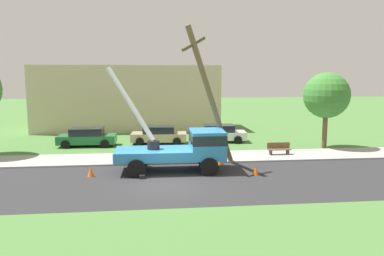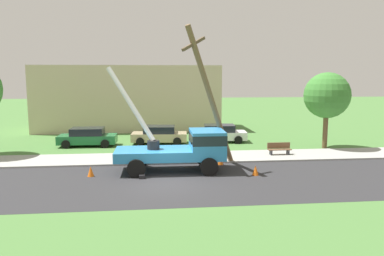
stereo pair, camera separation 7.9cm
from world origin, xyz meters
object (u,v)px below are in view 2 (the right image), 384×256
traffic_cone_ahead (255,170)px  parked_sedan_tan (159,135)px  traffic_cone_curbside (221,160)px  parked_sedan_green (88,137)px  park_bench (279,149)px  parked_sedan_white (219,133)px  leaning_utility_pole (210,97)px  utility_truck (185,147)px  traffic_cone_behind (91,171)px  roadside_tree_near (327,96)px

traffic_cone_ahead → parked_sedan_tan: parked_sedan_tan is taller
traffic_cone_curbside → traffic_cone_ahead: bearing=-61.1°
parked_sedan_green → park_bench: bearing=-20.3°
traffic_cone_ahead → parked_sedan_white: (-0.14, 10.54, 0.43)m
leaning_utility_pole → parked_sedan_tan: leaning_utility_pole is taller
utility_truck → traffic_cone_ahead: bearing=-20.6°
parked_sedan_tan → traffic_cone_behind: bearing=-112.2°
leaning_utility_pole → traffic_cone_behind: (-6.79, -1.40, -3.95)m
traffic_cone_ahead → traffic_cone_behind: size_ratio=1.00×
traffic_cone_ahead → roadside_tree_near: roadside_tree_near is taller
parked_sedan_tan → roadside_tree_near: 13.23m
traffic_cone_curbside → parked_sedan_white: size_ratio=0.12×
parked_sedan_green → roadside_tree_near: size_ratio=0.78×
traffic_cone_behind → roadside_tree_near: (16.33, 6.35, 3.69)m
leaning_utility_pole → parked_sedan_white: bearing=76.2°
traffic_cone_behind → parked_sedan_green: (-1.64, 9.11, 0.43)m
parked_sedan_tan → park_bench: parked_sedan_tan is taller
parked_sedan_green → roadside_tree_near: 18.47m
leaning_utility_pole → parked_sedan_green: leaning_utility_pole is taller
utility_truck → traffic_cone_ahead: (3.80, -1.42, -1.13)m
parked_sedan_green → parked_sedan_tan: same height
park_bench → roadside_tree_near: 6.03m
utility_truck → traffic_cone_ahead: 4.21m
parked_sedan_green → parked_sedan_white: (10.51, 0.72, 0.00)m
traffic_cone_behind → parked_sedan_tan: size_ratio=0.12×
parked_sedan_tan → utility_truck: bearing=-81.8°
park_bench → traffic_cone_behind: bearing=-161.3°
traffic_cone_ahead → roadside_tree_near: bearing=44.0°
parked_sedan_tan → parked_sedan_white: 4.95m
leaning_utility_pole → parked_sedan_tan: 9.38m
traffic_cone_behind → parked_sedan_white: 13.25m
traffic_cone_behind → parked_sedan_tan: (3.93, 9.61, 0.43)m
parked_sedan_tan → park_bench: bearing=-34.5°
parked_sedan_green → parked_sedan_white: size_ratio=0.98×
traffic_cone_curbside → parked_sedan_white: bearing=80.5°
utility_truck → parked_sedan_white: 9.84m
parked_sedan_green → parked_sedan_tan: size_ratio=0.98×
leaning_utility_pole → parked_sedan_green: (-8.43, 7.71, -3.52)m
utility_truck → leaning_utility_pole: leaning_utility_pole is taller
traffic_cone_behind → parked_sedan_tan: bearing=67.8°
leaning_utility_pole → traffic_cone_curbside: bearing=35.9°
traffic_cone_curbside → park_bench: size_ratio=0.35×
traffic_cone_behind → roadside_tree_near: size_ratio=0.10×
utility_truck → roadside_tree_near: 12.73m
traffic_cone_ahead → traffic_cone_curbside: bearing=118.9°
parked_sedan_tan → parked_sedan_white: bearing=2.6°
utility_truck → park_bench: bearing=26.2°
traffic_cone_behind → parked_sedan_white: size_ratio=0.12×
parked_sedan_white → park_bench: parked_sedan_white is taller
leaning_utility_pole → traffic_cone_curbside: (0.75, 0.54, -3.95)m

